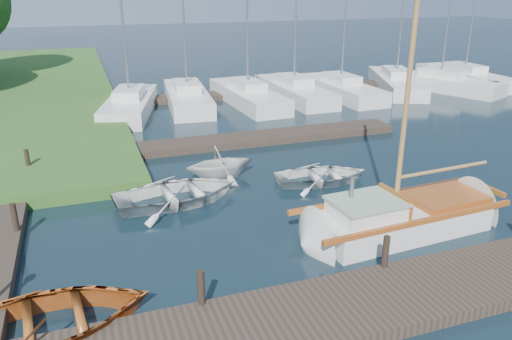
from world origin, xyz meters
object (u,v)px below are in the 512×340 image
object	(u,v)px
sailboat	(404,219)
tender_c	(322,173)
marina_boat_6	(440,82)
tender_b	(220,161)
marina_boat_5	(396,81)
marina_boat_2	(248,94)
marina_boat_4	(341,87)
mooring_post_5	(28,160)
mooring_post_1	(201,287)
marina_boat_1	(187,96)
tender_a	(177,190)
dinghy	(42,318)
marina_boat_7	(464,76)
marina_boat_3	(294,89)
marina_boat_0	(130,103)
mooring_post_2	(386,251)
mooring_post_4	(15,217)

from	to	relation	value
sailboat	tender_c	bearing A→B (deg)	93.70
sailboat	marina_boat_6	bearing A→B (deg)	45.06
tender_b	marina_boat_5	distance (m)	19.61
marina_boat_2	marina_boat_4	size ratio (longest dim) A/B	0.90
marina_boat_5	mooring_post_5	bearing A→B (deg)	135.20
mooring_post_5	tender_b	xyz separation A→B (m)	(6.58, -2.27, -0.04)
mooring_post_1	marina_boat_1	bearing A→B (deg)	78.65
marina_boat_1	marina_boat_6	distance (m)	16.95
tender_a	marina_boat_1	size ratio (longest dim) A/B	0.40
mooring_post_1	dinghy	distance (m)	3.19
marina_boat_1	marina_boat_7	size ratio (longest dim) A/B	0.88
dinghy	mooring_post_1	bearing A→B (deg)	-103.06
marina_boat_3	marina_boat_6	bearing A→B (deg)	-95.69
sailboat	tender_c	xyz separation A→B (m)	(-0.54, 4.16, 0.00)
mooring_post_5	marina_boat_0	size ratio (longest dim) A/B	0.07
tender_a	marina_boat_4	size ratio (longest dim) A/B	0.36
marina_boat_0	marina_boat_7	distance (m)	23.41
mooring_post_1	sailboat	bearing A→B (deg)	16.73
mooring_post_2	tender_b	size ratio (longest dim) A/B	0.32
marina_boat_2	marina_boat_5	distance (m)	10.79
mooring_post_2	mooring_post_4	world-z (taller)	same
marina_boat_2	marina_boat_3	bearing A→B (deg)	-85.23
mooring_post_4	sailboat	world-z (taller)	sailboat
marina_boat_3	marina_boat_6	world-z (taller)	marina_boat_3
marina_boat_0	marina_boat_3	size ratio (longest dim) A/B	0.97
marina_boat_5	sailboat	bearing A→B (deg)	168.15
mooring_post_1	marina_boat_7	bearing A→B (deg)	39.46
marina_boat_0	tender_c	bearing A→B (deg)	-142.65
marina_boat_0	marina_boat_3	distance (m)	10.01
tender_c	marina_boat_3	distance (m)	14.02
mooring_post_1	tender_b	world-z (taller)	tender_b
mooring_post_4	marina_boat_5	world-z (taller)	marina_boat_5
dinghy	marina_boat_7	distance (m)	33.30
mooring_post_2	marina_boat_1	xyz separation A→B (m)	(-0.57, 19.58, -0.14)
dinghy	tender_a	size ratio (longest dim) A/B	1.06
sailboat	marina_boat_4	xyz separation A→B (m)	(7.19, 16.93, 0.23)
mooring_post_5	marina_boat_3	size ratio (longest dim) A/B	0.07
tender_a	tender_c	bearing A→B (deg)	-95.71
marina_boat_5	marina_boat_6	bearing A→B (deg)	-92.59
mooring_post_4	marina_boat_2	bearing A→B (deg)	50.60
mooring_post_1	marina_boat_7	xyz separation A→B (m)	(23.96, 19.72, -0.13)
tender_c	marina_boat_7	world-z (taller)	marina_boat_7
tender_b	marina_boat_6	xyz separation A→B (m)	(18.26, 10.68, -0.10)
marina_boat_7	mooring_post_1	bearing A→B (deg)	130.40
dinghy	marina_boat_3	xyz separation A→B (m)	(13.72, 18.90, 0.13)
marina_boat_0	marina_boat_7	size ratio (longest dim) A/B	0.96
marina_boat_1	dinghy	bearing A→B (deg)	165.99
marina_boat_1	tender_c	bearing A→B (deg)	-165.52
marina_boat_0	tender_a	bearing A→B (deg)	-164.87
marina_boat_4	marina_boat_5	size ratio (longest dim) A/B	1.11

